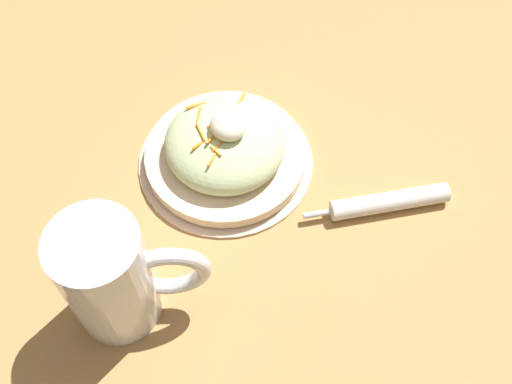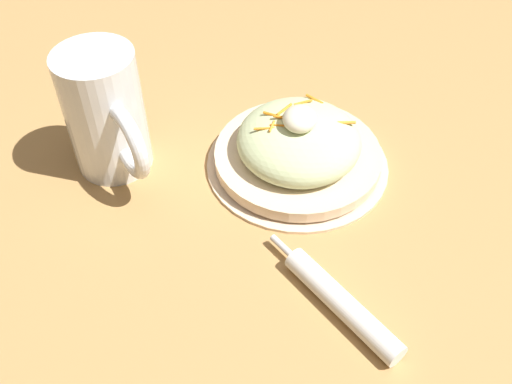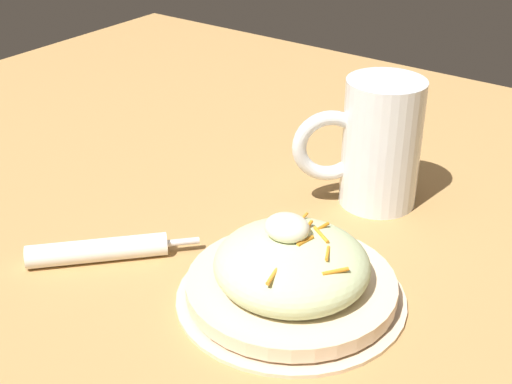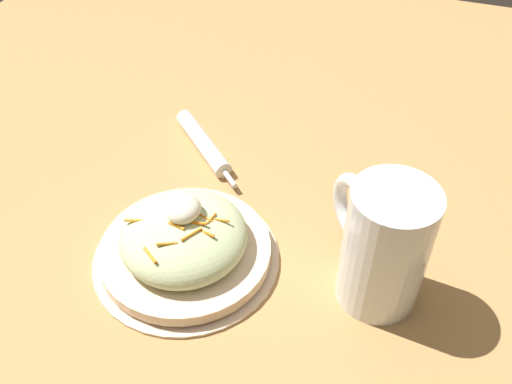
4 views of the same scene
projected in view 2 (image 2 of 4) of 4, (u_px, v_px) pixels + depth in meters
name	position (u px, v px, depth m)	size (l,w,h in m)	color
ground_plane	(263.00, 267.00, 0.63)	(1.43, 1.43, 0.00)	#B2844C
salad_plate	(298.00, 148.00, 0.72)	(0.23, 0.23, 0.09)	beige
beer_mug	(107.00, 119.00, 0.70)	(0.13, 0.13, 0.16)	white
napkin_roll	(341.00, 303.00, 0.59)	(0.14, 0.15, 0.03)	white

